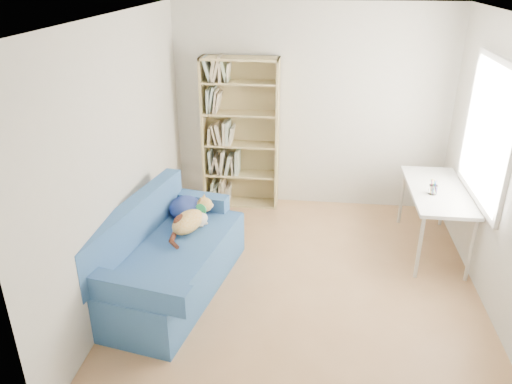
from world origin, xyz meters
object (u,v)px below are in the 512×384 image
Objects in this scene: bookshelf at (241,140)px; pen_cup at (433,189)px; desk at (437,195)px; sofa at (167,257)px.

pen_cup is at bearing -25.73° from bookshelf.
pen_cup reaches higher than desk.
bookshelf is 2.47m from pen_cup.
sofa is 2.13m from bookshelf.
pen_cup is at bearing 30.41° from sofa.
sofa is 1.04× the size of bookshelf.
desk is (2.76, 1.08, 0.33)m from sofa.
bookshelf reaches higher than desk.
pen_cup is at bearing -123.18° from desk.
bookshelf is (0.44, 2.01, 0.55)m from sofa.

